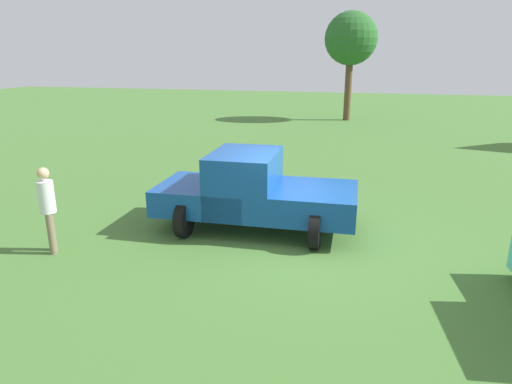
% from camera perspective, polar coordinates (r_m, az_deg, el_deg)
% --- Properties ---
extents(ground_plane, '(80.00, 80.00, 0.00)m').
position_cam_1_polar(ground_plane, '(10.17, 4.49, -6.00)').
color(ground_plane, '#477533').
extents(pickup_truck, '(2.52, 4.63, 1.83)m').
position_cam_1_polar(pickup_truck, '(10.49, -0.63, 0.31)').
color(pickup_truck, black).
rests_on(pickup_truck, ground_plane).
extents(person_bystander, '(0.45, 0.45, 1.82)m').
position_cam_1_polar(person_bystander, '(10.10, -24.81, -1.49)').
color(person_bystander, '#7A6B51').
rests_on(person_bystander, ground_plane).
extents(tree_back_right, '(3.11, 3.11, 6.37)m').
position_cam_1_polar(tree_back_right, '(28.70, 11.88, 18.32)').
color(tree_back_right, brown).
rests_on(tree_back_right, ground_plane).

